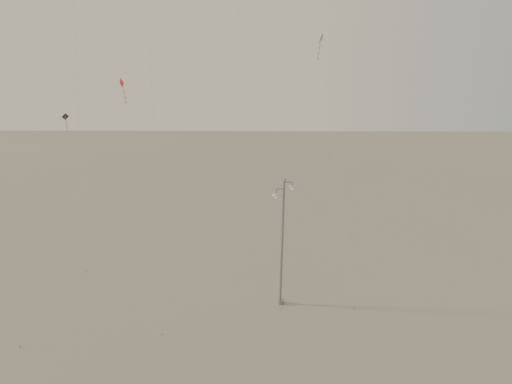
{
  "coord_description": "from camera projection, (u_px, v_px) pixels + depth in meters",
  "views": [
    {
      "loc": [
        3.34,
        -22.6,
        16.84
      ],
      "look_at": [
        2.92,
        5.0,
        7.87
      ],
      "focal_mm": 28.0,
      "sensor_mm": 36.0,
      "label": 1
    }
  ],
  "objects": [
    {
      "name": "kite_3",
      "position": [
        97.0,
        149.0,
        25.69
      ],
      "size": [
        6.09,
        6.66,
        15.88
      ],
      "rotation": [
        0.0,
        0.0,
        -0.57
      ],
      "color": "maroon",
      "rests_on": "ground"
    },
    {
      "name": "kite_6",
      "position": [
        41.0,
        158.0,
        33.16
      ],
      "size": [
        7.99,
        5.08,
        12.83
      ],
      "rotation": [
        0.0,
        0.0,
        0.45
      ],
      "color": "black",
      "rests_on": "ground"
    },
    {
      "name": "street_lamp",
      "position": [
        282.0,
        240.0,
        27.68
      ],
      "size": [
        1.6,
        0.66,
        9.55
      ],
      "color": "gray",
      "rests_on": "ground"
    },
    {
      "name": "kite_4",
      "position": [
        329.0,
        102.0,
        29.13
      ],
      "size": [
        2.59,
        7.08,
        18.87
      ],
      "rotation": [
        0.0,
        0.0,
        2.02
      ],
      "color": "black",
      "rests_on": "ground"
    },
    {
      "name": "ground",
      "position": [
        211.0,
        326.0,
        26.75
      ],
      "size": [
        160.0,
        160.0,
        0.0
      ],
      "primitive_type": "plane",
      "color": "gray",
      "rests_on": "ground"
    }
  ]
}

